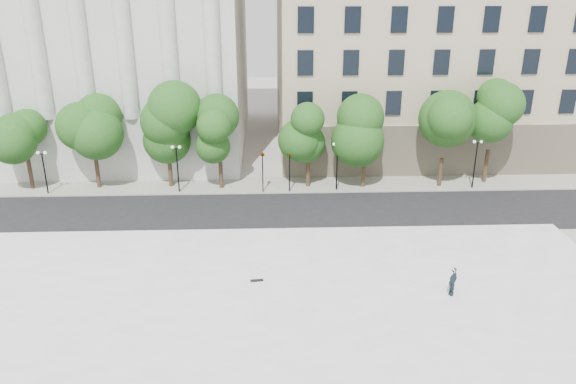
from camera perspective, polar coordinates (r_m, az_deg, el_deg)
name	(u,v)px	position (r m, az deg, el deg)	size (l,w,h in m)	color
ground	(258,354)	(29.76, -3.08, -16.11)	(160.00, 160.00, 0.00)	#B8B4AD
plaza	(258,317)	(32.06, -3.02, -12.52)	(44.00, 22.00, 0.45)	white
street	(261,212)	(45.36, -2.78, -2.08)	(60.00, 8.00, 0.02)	black
far_sidewalk	(261,185)	(50.90, -2.72, 0.68)	(60.00, 4.00, 0.12)	#A19E94
building_west	(99,25)	(64.82, -18.65, 15.80)	(31.50, 27.65, 25.60)	silver
building_east	(443,40)	(65.78, 15.51, 14.66)	(36.00, 26.15, 23.00)	#BAAA8E
traffic_light_west	(262,152)	(48.08, -2.63, 4.07)	(0.49, 1.89, 4.25)	black
traffic_light_east	(289,152)	(48.13, 0.15, 4.04)	(0.89, 1.74, 4.19)	black
person_lying	(451,292)	(34.67, 16.25, -9.70)	(0.63, 0.41, 1.72)	black
skateboard	(257,280)	(34.87, -3.19, -8.96)	(0.79, 0.20, 0.08)	black
street_trees	(277,129)	(48.95, -1.10, 6.44)	(44.75, 4.94, 7.83)	#382619
lamp_posts	(265,160)	(48.60, -2.40, 3.31)	(38.31, 0.28, 4.53)	black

